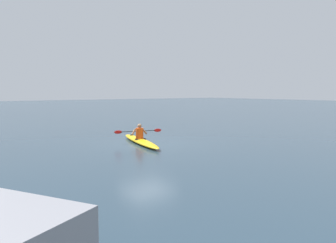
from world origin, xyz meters
TOP-DOWN VIEW (x-y plane):
  - ground_plane at (0.00, 0.00)m, footprint 160.00×160.00m
  - kayak at (0.27, -0.23)m, footprint 1.84×5.11m
  - kayaker at (0.24, -0.36)m, footprint 2.42×0.70m

SIDE VIEW (x-z plane):
  - ground_plane at x=0.00m, z-range 0.00..0.00m
  - kayak at x=0.27m, z-range 0.00..0.24m
  - kayaker at x=0.24m, z-range 0.18..0.91m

